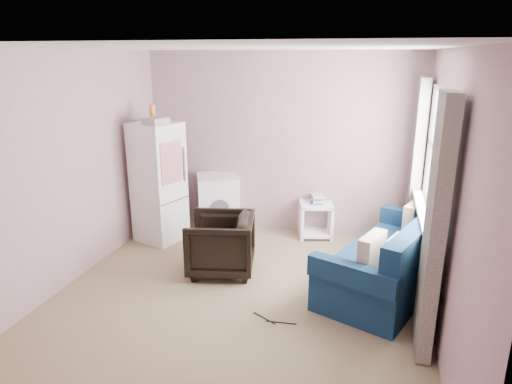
{
  "coord_description": "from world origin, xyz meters",
  "views": [
    {
      "loc": [
        1.27,
        -4.01,
        2.44
      ],
      "look_at": [
        0.05,
        0.6,
        1.0
      ],
      "focal_mm": 32.0,
      "sensor_mm": 36.0,
      "label": 1
    }
  ],
  "objects_px": {
    "side_table": "(316,217)",
    "sofa": "(393,262)",
    "fridge": "(159,182)",
    "armchair": "(220,241)",
    "washing_machine": "(218,202)"
  },
  "relations": [
    {
      "from": "armchair",
      "to": "washing_machine",
      "type": "relative_size",
      "value": 0.94
    },
    {
      "from": "fridge",
      "to": "sofa",
      "type": "height_order",
      "value": "fridge"
    },
    {
      "from": "side_table",
      "to": "sofa",
      "type": "height_order",
      "value": "sofa"
    },
    {
      "from": "side_table",
      "to": "washing_machine",
      "type": "bearing_deg",
      "value": -175.97
    },
    {
      "from": "washing_machine",
      "to": "sofa",
      "type": "relative_size",
      "value": 0.38
    },
    {
      "from": "armchair",
      "to": "washing_machine",
      "type": "distance_m",
      "value": 1.36
    },
    {
      "from": "washing_machine",
      "to": "fridge",
      "type": "bearing_deg",
      "value": -163.25
    },
    {
      "from": "armchair",
      "to": "washing_machine",
      "type": "xyz_separation_m",
      "value": [
        -0.47,
        1.27,
        0.04
      ]
    },
    {
      "from": "fridge",
      "to": "side_table",
      "type": "bearing_deg",
      "value": 35.31
    },
    {
      "from": "fridge",
      "to": "armchair",
      "type": "bearing_deg",
      "value": -15.4
    },
    {
      "from": "armchair",
      "to": "fridge",
      "type": "bearing_deg",
      "value": -134.81
    },
    {
      "from": "fridge",
      "to": "washing_machine",
      "type": "xyz_separation_m",
      "value": [
        0.64,
        0.54,
        -0.4
      ]
    },
    {
      "from": "fridge",
      "to": "side_table",
      "type": "relative_size",
      "value": 3.02
    },
    {
      "from": "washing_machine",
      "to": "side_table",
      "type": "bearing_deg",
      "value": -19.63
    },
    {
      "from": "armchair",
      "to": "sofa",
      "type": "relative_size",
      "value": 0.36
    }
  ]
}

